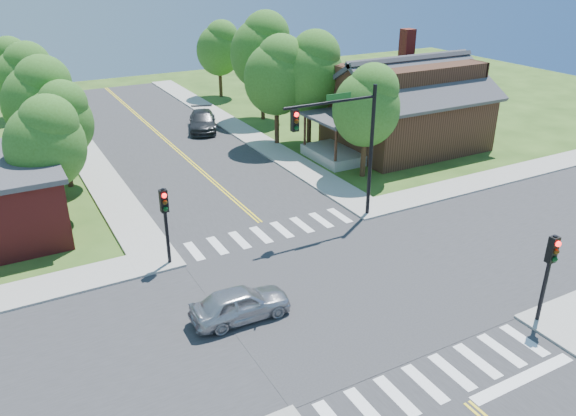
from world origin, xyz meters
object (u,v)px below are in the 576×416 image
signal_pole_se (550,263)px  signal_mast_ne (345,135)px  house_ne (406,102)px  car_dgrey (203,121)px  signal_pole_nw (165,213)px  car_silver (240,304)px

signal_pole_se → signal_mast_ne: bearing=98.6°
house_ne → car_dgrey: (-11.61, 10.99, -2.58)m
signal_mast_ne → signal_pole_nw: bearing=-179.9°
house_ne → car_dgrey: house_ne is taller
signal_mast_ne → signal_pole_se: bearing=-81.4°
house_ne → car_silver: (-19.57, -14.08, -2.65)m
signal_pole_nw → car_dgrey: (9.10, 19.64, -1.92)m
car_silver → car_dgrey: car_dgrey is taller
signal_pole_nw → house_ne: size_ratio=0.29×
signal_pole_nw → car_silver: 5.89m
signal_mast_ne → car_silver: size_ratio=1.80×
signal_mast_ne → signal_pole_se: 11.55m
signal_pole_nw → car_dgrey: size_ratio=0.69×
signal_mast_ne → car_silver: bearing=-147.0°
house_ne → car_silver: size_ratio=3.26×
signal_pole_nw → car_silver: bearing=-78.2°
signal_pole_nw → house_ne: 22.45m
signal_pole_nw → car_silver: (1.14, -5.42, -1.99)m
signal_mast_ne → signal_pole_nw: signal_mast_ne is taller
house_ne → car_silver: house_ne is taller
car_dgrey → signal_pole_nw: bearing=-95.1°
signal_pole_se → car_dgrey: (-2.10, 30.84, -1.92)m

